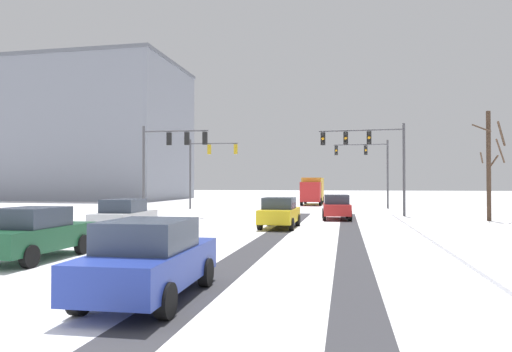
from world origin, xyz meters
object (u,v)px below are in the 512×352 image
(box_truck_delivery, at_px, (312,190))
(bare_tree_sidewalk_mid, at_px, (490,162))
(car_dark_green_fourth, at_px, (34,233))
(car_blue_fifth, at_px, (150,259))
(traffic_signal_far_right, at_px, (369,160))
(car_yellow_cab_second, at_px, (280,212))
(traffic_signal_far_left, at_px, (207,160))
(car_red_lead, at_px, (336,207))
(car_silver_third, at_px, (124,216))
(office_building_far_left_block, at_px, (84,133))
(traffic_signal_near_right, at_px, (369,149))
(traffic_signal_near_left, at_px, (169,150))

(box_truck_delivery, distance_m, bare_tree_sidewalk_mid, 24.04)
(car_dark_green_fourth, distance_m, car_blue_fifth, 6.69)
(traffic_signal_far_right, height_order, bare_tree_sidewalk_mid, bare_tree_sidewalk_mid)
(car_dark_green_fourth, bearing_deg, bare_tree_sidewalk_mid, 44.85)
(car_yellow_cab_second, bearing_deg, traffic_signal_far_left, 119.16)
(car_blue_fifth, xyz_separation_m, box_truck_delivery, (0.31, 42.45, 0.82))
(traffic_signal_far_left, bearing_deg, car_red_lead, -39.95)
(car_silver_third, xyz_separation_m, box_truck_delivery, (6.60, 31.41, 0.82))
(car_yellow_cab_second, xyz_separation_m, box_truck_delivery, (-0.17, 27.29, 0.82))
(traffic_signal_far_left, height_order, office_building_far_left_block, office_building_far_left_block)
(traffic_signal_near_right, distance_m, car_dark_green_fourth, 23.17)
(traffic_signal_near_left, xyz_separation_m, traffic_signal_far_right, (14.57, 13.85, -0.15))
(car_silver_third, bearing_deg, car_dark_green_fourth, -84.01)
(traffic_signal_far_left, relative_size, traffic_signal_near_right, 1.00)
(car_blue_fifth, distance_m, bare_tree_sidewalk_mid, 25.67)
(traffic_signal_far_right, bearing_deg, car_yellow_cab_second, -105.46)
(car_silver_third, height_order, office_building_far_left_block, office_building_far_left_block)
(traffic_signal_near_right, bearing_deg, car_yellow_cab_second, -120.64)
(car_red_lead, distance_m, box_truck_delivery, 21.07)
(car_dark_green_fourth, distance_m, box_truck_delivery, 39.13)
(traffic_signal_near_right, distance_m, car_red_lead, 5.01)
(traffic_signal_far_left, height_order, car_dark_green_fourth, traffic_signal_far_left)
(traffic_signal_far_left, distance_m, car_dark_green_fourth, 28.44)
(car_blue_fifth, bearing_deg, car_yellow_cab_second, 88.17)
(car_red_lead, xyz_separation_m, office_building_far_left_block, (-38.57, 32.00, 9.30))
(traffic_signal_far_left, relative_size, car_yellow_cab_second, 1.57)
(traffic_signal_near_right, xyz_separation_m, box_truck_delivery, (-5.24, 18.73, -3.15))
(traffic_signal_near_right, xyz_separation_m, bare_tree_sidewalk_mid, (7.29, -1.68, -1.10))
(traffic_signal_far_right, distance_m, car_red_lead, 14.77)
(car_red_lead, relative_size, car_dark_green_fourth, 1.02)
(car_yellow_cab_second, bearing_deg, box_truck_delivery, 90.36)
(car_yellow_cab_second, distance_m, box_truck_delivery, 27.30)
(traffic_signal_near_left, distance_m, car_blue_fifth, 23.67)
(traffic_signal_near_right, relative_size, car_blue_fifth, 1.57)
(traffic_signal_far_left, height_order, car_yellow_cab_second, traffic_signal_far_left)
(box_truck_delivery, xyz_separation_m, bare_tree_sidewalk_mid, (12.53, -20.41, 2.05))
(traffic_signal_near_right, relative_size, bare_tree_sidewalk_mid, 0.94)
(car_blue_fifth, bearing_deg, car_silver_third, 119.68)
(car_blue_fifth, bearing_deg, box_truck_delivery, 89.58)
(car_dark_green_fourth, bearing_deg, car_red_lead, 63.57)
(traffic_signal_far_right, xyz_separation_m, car_yellow_cab_second, (-5.66, -20.46, -3.79))
(traffic_signal_far_right, distance_m, box_truck_delivery, 9.46)
(car_dark_green_fourth, bearing_deg, traffic_signal_far_right, 69.88)
(traffic_signal_near_left, relative_size, car_blue_fifth, 1.57)
(traffic_signal_near_right, relative_size, car_silver_third, 1.55)
(traffic_signal_near_left, relative_size, car_silver_third, 1.55)
(car_red_lead, relative_size, office_building_far_left_block, 0.14)
(traffic_signal_far_right, relative_size, car_blue_fifth, 1.57)
(traffic_signal_far_left, height_order, car_blue_fifth, traffic_signal_far_left)
(traffic_signal_near_right, xyz_separation_m, traffic_signal_far_right, (0.59, 11.90, -0.18))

